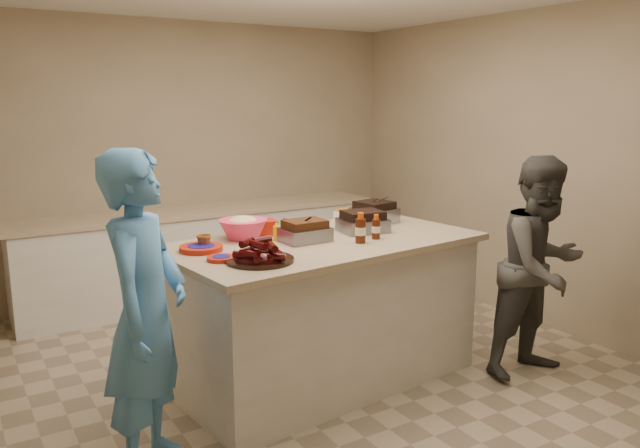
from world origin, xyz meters
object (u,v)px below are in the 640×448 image
bbq_bottle_a (360,243)px  mustard_bottle (277,240)px  plastic_cup (204,249)px  island (324,377)px  bbq_bottle_b (376,239)px  rib_platter (260,262)px  roasting_pan (374,223)px  coleslaw_bowl (243,239)px  guest_gray (534,372)px

bbq_bottle_a → mustard_bottle: (-0.44, 0.36, 0.00)m
mustard_bottle → bbq_bottle_a: bearing=-39.3°
mustard_bottle → plastic_cup: bearing=177.2°
mustard_bottle → plastic_cup: mustard_bottle is taller
island → plastic_cup: bearing=161.6°
bbq_bottle_b → mustard_bottle: size_ratio=1.30×
rib_platter → bbq_bottle_a: bbq_bottle_a is taller
island → roasting_pan: roasting_pan is taller
mustard_bottle → island: bearing=-27.6°
rib_platter → bbq_bottle_b: bearing=8.1°
coleslaw_bowl → guest_gray: size_ratio=0.21×
island → mustard_bottle: mustard_bottle is taller
roasting_pan → coleslaw_bowl: 1.10m
roasting_pan → bbq_bottle_b: bearing=-134.8°
rib_platter → roasting_pan: rib_platter is taller
plastic_cup → bbq_bottle_a: bearing=-22.1°
roasting_pan → bbq_bottle_b: size_ratio=1.68×
rib_platter → mustard_bottle: (0.35, 0.45, 0.00)m
rib_platter → guest_gray: bearing=-11.8°
rib_platter → bbq_bottle_a: 0.79m
rib_platter → island: bearing=25.6°
island → rib_platter: size_ratio=5.22×
coleslaw_bowl → island: bearing=-34.4°
island → coleslaw_bowl: coleslaw_bowl is taller
roasting_pan → coleslaw_bowl: coleslaw_bowl is taller
mustard_bottle → coleslaw_bowl: bearing=136.3°
mustard_bottle → roasting_pan: bearing=9.6°
mustard_bottle → guest_gray: (1.64, -0.87, -1.01)m
bbq_bottle_b → island: bearing=152.1°
rib_platter → plastic_cup: (-0.16, 0.48, 0.00)m
guest_gray → bbq_bottle_b: bearing=153.0°
island → guest_gray: 1.53m
rib_platter → coleslaw_bowl: 0.64m
coleslaw_bowl → mustard_bottle: 0.24m
bbq_bottle_b → guest_gray: size_ratio=0.11×
coleslaw_bowl → mustard_bottle: size_ratio=2.54×
island → coleslaw_bowl: 1.15m
bbq_bottle_b → guest_gray: (1.04, -0.55, -1.01)m
coleslaw_bowl → bbq_bottle_a: bearing=-40.6°
roasting_pan → guest_gray: bearing=-64.9°
coleslaw_bowl → mustard_bottle: coleslaw_bowl is taller
island → bbq_bottle_a: (0.16, -0.21, 1.01)m
rib_platter → roasting_pan: bearing=25.4°
roasting_pan → guest_gray: roasting_pan is taller
rib_platter → guest_gray: 2.27m
island → bbq_bottle_a: bearing=-59.7°
plastic_cup → mustard_bottle: bearing=-2.8°
mustard_bottle → plastic_cup: 0.51m
island → guest_gray: (1.36, -0.72, 0.00)m
bbq_bottle_a → mustard_bottle: bearing=140.7°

